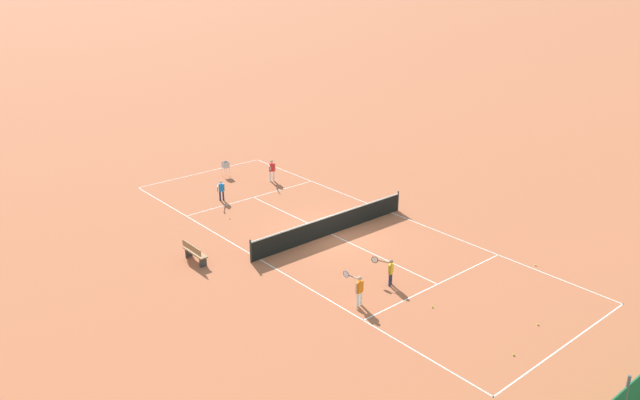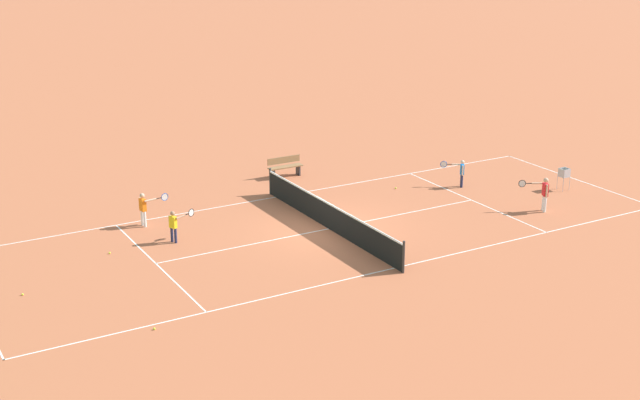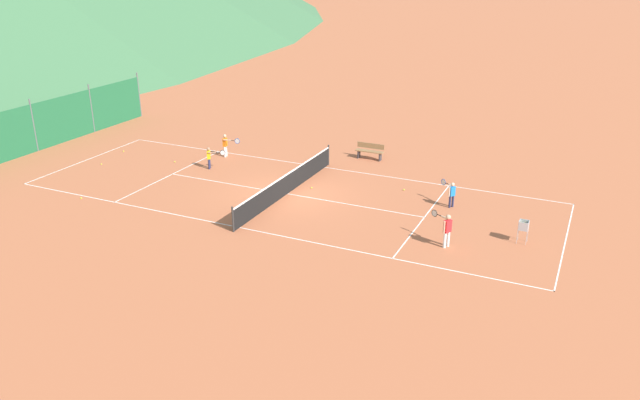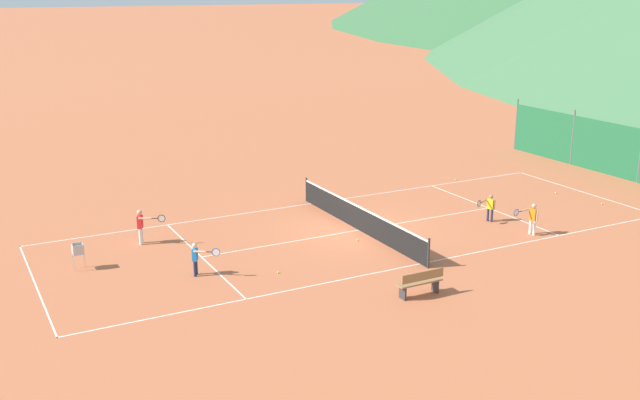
% 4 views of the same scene
% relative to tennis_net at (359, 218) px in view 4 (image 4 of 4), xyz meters
% --- Properties ---
extents(ground_plane, '(600.00, 600.00, 0.00)m').
position_rel_tennis_net_xyz_m(ground_plane, '(0.00, 0.00, -0.50)').
color(ground_plane, '#B7603D').
extents(court_line_markings, '(8.25, 23.85, 0.01)m').
position_rel_tennis_net_xyz_m(court_line_markings, '(0.00, 0.00, -0.50)').
color(court_line_markings, white).
rests_on(court_line_markings, ground).
extents(tennis_net, '(9.18, 0.08, 1.06)m').
position_rel_tennis_net_xyz_m(tennis_net, '(0.00, 0.00, 0.00)').
color(tennis_net, '#2D2D2D').
rests_on(tennis_net, ground).
extents(windscreen_fence_far, '(17.28, 0.08, 2.90)m').
position_rel_tennis_net_xyz_m(windscreen_fence_far, '(-0.00, 15.50, 0.81)').
color(windscreen_fence_far, '#1E6038').
rests_on(windscreen_fence_far, ground).
extents(player_near_baseline, '(0.82, 0.93, 1.30)m').
position_rel_tennis_net_xyz_m(player_near_baseline, '(-2.33, -7.86, 0.26)').
color(player_near_baseline, white).
rests_on(player_near_baseline, ground).
extents(player_far_baseline, '(0.41, 0.98, 1.12)m').
position_rel_tennis_net_xyz_m(player_far_baseline, '(1.49, 5.16, 0.16)').
color(player_far_baseline, '#23284C').
rests_on(player_far_baseline, ground).
extents(player_far_service, '(0.79, 0.78, 1.12)m').
position_rel_tennis_net_xyz_m(player_far_service, '(1.58, -7.08, 0.16)').
color(player_far_service, '#23284C').
rests_on(player_far_service, ground).
extents(player_near_service, '(0.41, 1.05, 1.23)m').
position_rel_tennis_net_xyz_m(player_near_service, '(3.51, 5.51, 0.22)').
color(player_near_service, white).
rests_on(player_near_service, ground).
extents(tennis_ball_near_corner, '(0.07, 0.07, 0.07)m').
position_rel_tennis_net_xyz_m(tennis_ball_near_corner, '(2.64, -4.67, -0.47)').
color(tennis_ball_near_corner, '#CCE033').
rests_on(tennis_ball_near_corner, ground).
extents(tennis_ball_service_box, '(0.07, 0.07, 0.07)m').
position_rel_tennis_net_xyz_m(tennis_ball_service_box, '(-0.37, 10.62, -0.47)').
color(tennis_ball_service_box, '#CCE033').
rests_on(tennis_ball_service_box, ground).
extents(tennis_ball_alley_right, '(0.07, 0.07, 0.07)m').
position_rel_tennis_net_xyz_m(tennis_ball_alley_right, '(-4.41, 8.04, -0.47)').
color(tennis_ball_alley_right, '#CCE033').
rests_on(tennis_ball_alley_right, ground).
extents(tennis_ball_by_net_left, '(0.07, 0.07, 0.07)m').
position_rel_tennis_net_xyz_m(tennis_ball_by_net_left, '(1.85, 11.11, -0.47)').
color(tennis_ball_by_net_left, '#CCE033').
rests_on(tennis_ball_by_net_left, ground).
extents(tennis_ball_by_net_right, '(0.07, 0.07, 0.07)m').
position_rel_tennis_net_xyz_m(tennis_ball_by_net_right, '(1.54, 7.43, -0.47)').
color(tennis_ball_by_net_right, '#CCE033').
rests_on(tennis_ball_by_net_right, ground).
extents(tennis_ball_far_corner, '(0.07, 0.07, 0.07)m').
position_rel_tennis_net_xyz_m(tennis_ball_far_corner, '(1.08, -0.71, -0.47)').
color(tennis_ball_far_corner, '#CCE033').
rests_on(tennis_ball_far_corner, ground).
extents(ball_hopper, '(0.36, 0.36, 0.89)m').
position_rel_tennis_net_xyz_m(ball_hopper, '(-0.80, -10.40, 0.16)').
color(ball_hopper, '#B7B7BC').
rests_on(ball_hopper, ground).
extents(courtside_bench, '(0.36, 1.50, 0.84)m').
position_rel_tennis_net_xyz_m(courtside_bench, '(6.34, -1.59, -0.05)').
color(courtside_bench, olive).
rests_on(courtside_bench, ground).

